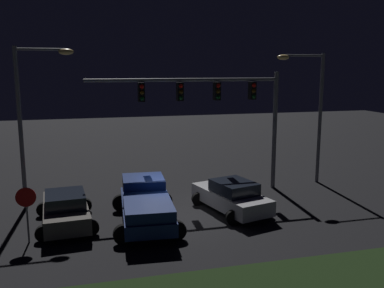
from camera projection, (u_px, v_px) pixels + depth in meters
ground_plane at (171, 217)px, 19.25m from camera, size 80.00×80.00×0.00m
pickup_truck at (145, 201)px, 18.30m from camera, size 3.10×5.52×1.80m
car_sedan at (231, 196)px, 19.84m from camera, size 3.17×4.71×1.51m
car_sedan_far at (66, 209)px, 18.03m from camera, size 2.70×4.52×1.51m
traffic_signal_gantry at (218, 100)px, 22.24m from camera, size 10.32×0.56×6.50m
street_lamp_left at (32, 107)px, 19.75m from camera, size 2.70×0.44×7.71m
street_lamp_right at (311, 101)px, 24.11m from camera, size 2.94×0.44×7.54m
stop_sign at (26, 204)px, 16.10m from camera, size 0.76×0.08×2.23m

